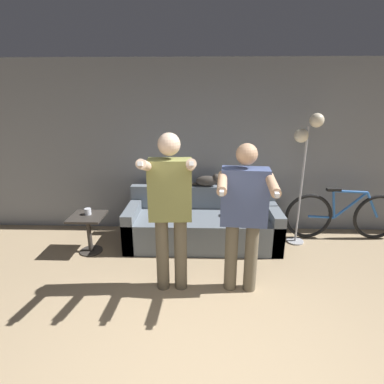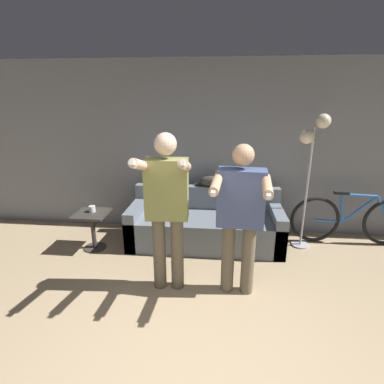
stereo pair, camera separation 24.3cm
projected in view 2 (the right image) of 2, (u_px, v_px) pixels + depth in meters
The scene contains 9 objects.
wall_back at pixel (212, 149), 4.56m from camera, with size 10.00×0.05×2.60m.
couch at pixel (205, 226), 4.36m from camera, with size 2.17×0.82×0.78m.
person_left at pixel (167, 203), 3.10m from camera, with size 0.53×0.68×1.74m.
person_right at pixel (240, 211), 3.05m from camera, with size 0.59×0.71×1.64m.
cat at pixel (212, 181), 4.46m from camera, with size 0.46×0.15×0.19m.
floor_lamp at pixel (313, 145), 3.92m from camera, with size 0.37×0.25×1.87m.
side_table at pixel (92, 223), 4.17m from camera, with size 0.44×0.44×0.54m.
cup at pixel (92, 209), 4.15m from camera, with size 0.09×0.09×0.09m.
bicycle at pixel (351, 220), 4.33m from camera, with size 1.72×0.07×0.79m.
Camera 2 is at (0.15, -1.45, 2.08)m, focal length 28.00 mm.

